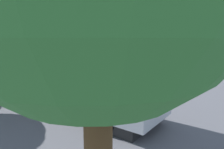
% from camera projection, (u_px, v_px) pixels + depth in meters
% --- Properties ---
extents(ground_plane, '(80.00, 80.00, 0.00)m').
position_uv_depth(ground_plane, '(122.00, 91.00, 13.97)').
color(ground_plane, '#4C4C51').
extents(tour_bus, '(11.51, 2.72, 3.25)m').
position_uv_depth(tour_bus, '(59.00, 76.00, 10.55)').
color(tour_bus, '#B7BABF').
rests_on(tour_bus, ground_plane).
extents(spectator_far_left, '(0.58, 0.35, 1.67)m').
position_uv_depth(spectator_far_left, '(111.00, 82.00, 12.29)').
color(spectator_far_left, black).
rests_on(spectator_far_left, ground_plane).
extents(spectator_left, '(0.58, 0.35, 1.79)m').
position_uv_depth(spectator_left, '(95.00, 80.00, 12.39)').
color(spectator_left, '#473823').
rests_on(spectator_left, ground_plane).
extents(spectator_centre, '(0.58, 0.37, 1.69)m').
position_uv_depth(spectator_centre, '(85.00, 79.00, 13.08)').
color(spectator_centre, '#473823').
rests_on(spectator_centre, ground_plane).
extents(spectator_right, '(0.57, 0.38, 1.81)m').
position_uv_depth(spectator_right, '(75.00, 76.00, 13.88)').
color(spectator_right, black).
rests_on(spectator_right, ground_plane).
extents(parked_motorcycle_silver, '(2.05, 0.58, 0.99)m').
position_uv_depth(parked_motorcycle_silver, '(123.00, 98.00, 10.54)').
color(parked_motorcycle_silver, black).
rests_on(parked_motorcycle_silver, ground_plane).
extents(stunt_motorcycle, '(1.80, 1.14, 1.80)m').
position_uv_depth(stunt_motorcycle, '(132.00, 71.00, 16.49)').
color(stunt_motorcycle, black).
rests_on(stunt_motorcycle, ground_plane).
extents(bay_line_a, '(0.17, 4.72, 0.01)m').
position_uv_depth(bay_line_a, '(177.00, 97.00, 12.45)').
color(bay_line_a, white).
rests_on(bay_line_a, ground_plane).
extents(bay_line_b, '(0.17, 4.49, 0.01)m').
position_uv_depth(bay_line_b, '(140.00, 91.00, 13.98)').
color(bay_line_b, white).
rests_on(bay_line_b, ground_plane).
extents(bay_line_c, '(0.16, 4.32, 0.01)m').
position_uv_depth(bay_line_c, '(110.00, 86.00, 15.51)').
color(bay_line_c, white).
rests_on(bay_line_c, ground_plane).
extents(bay_line_d, '(0.16, 4.28, 0.01)m').
position_uv_depth(bay_line_d, '(85.00, 82.00, 17.04)').
color(bay_line_d, white).
rests_on(bay_line_d, ground_plane).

